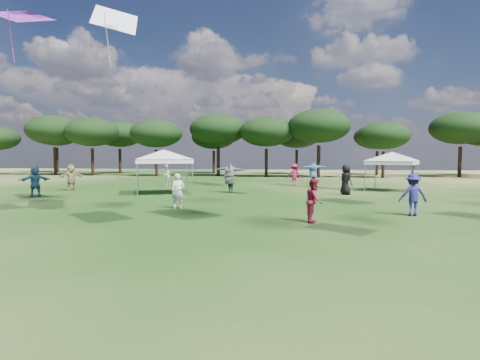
% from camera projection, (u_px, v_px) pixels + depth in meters
% --- Properties ---
extents(tree_line, '(108.78, 17.63, 7.77)m').
position_uv_depth(tree_line, '(310.00, 130.00, 47.43)').
color(tree_line, black).
rests_on(tree_line, ground).
extents(tent_left, '(6.35, 6.35, 3.08)m').
position_uv_depth(tent_left, '(164.00, 152.00, 24.95)').
color(tent_left, gray).
rests_on(tent_left, ground).
extents(tent_right, '(5.67, 5.67, 2.95)m').
position_uv_depth(tent_right, '(392.00, 154.00, 27.15)').
color(tent_right, gray).
rests_on(tent_right, ground).
extents(festival_crowd, '(27.67, 21.70, 1.92)m').
position_uv_depth(festival_crowd, '(251.00, 179.00, 25.60)').
color(festival_crowd, '#AB1C44').
rests_on(festival_crowd, ground).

